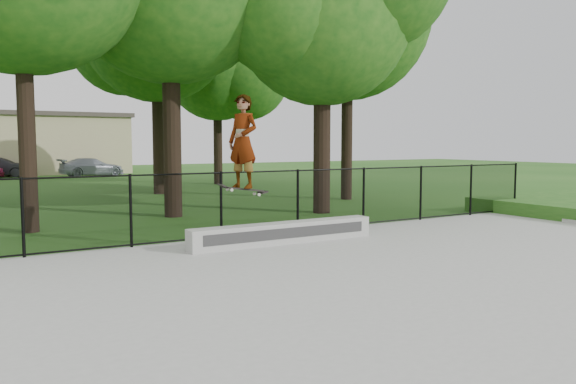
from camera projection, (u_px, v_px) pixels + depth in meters
name	position (u px, v px, depth m)	size (l,w,h in m)	color
ground	(503.00, 288.00, 8.47)	(100.00, 100.00, 0.00)	#245718
concrete_slab	(503.00, 286.00, 8.46)	(14.00, 12.00, 0.06)	#9B9B96
grind_ledge	(284.00, 233.00, 11.91)	(4.27, 0.40, 0.44)	#B2B2AD
car_c	(92.00, 167.00, 36.95)	(1.67, 3.77, 1.19)	gray
skater_airborne	(243.00, 143.00, 11.03)	(0.84, 0.79, 1.99)	black
chainlink_fence	(298.00, 200.00, 13.44)	(16.06, 0.06, 1.50)	black
tree_row	(172.00, 11.00, 19.26)	(20.54, 18.48, 10.29)	black
distant_building	(36.00, 143.00, 39.77)	(12.40, 6.40, 4.30)	tan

